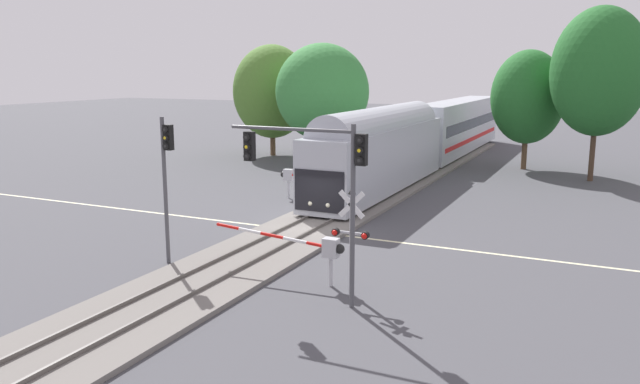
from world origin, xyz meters
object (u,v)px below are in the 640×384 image
at_px(crossing_signal_mast, 351,230).
at_px(elm_centre_background, 528,97).
at_px(traffic_signal_median, 166,167).
at_px(oak_far_right, 599,72).
at_px(crossing_gate_far, 299,176).
at_px(traffic_signal_near_right, 317,168).
at_px(oak_behind_train, 322,92).
at_px(commuter_train, 426,134).
at_px(crossing_gate_near, 317,246).
at_px(pine_left_background, 272,92).

distance_m(crossing_signal_mast, elm_centre_background, 32.14).
xyz_separation_m(traffic_signal_median, oak_far_right, (14.64, 28.14, 3.63)).
height_order(crossing_gate_far, elm_centre_background, elm_centre_background).
height_order(traffic_signal_near_right, oak_behind_train, oak_behind_train).
bearing_deg(oak_far_right, crossing_gate_far, -137.40).
height_order(commuter_train, crossing_gate_far, commuter_train).
bearing_deg(commuter_train, oak_behind_train, -168.01).
relative_size(traffic_signal_median, oak_far_right, 0.49).
bearing_deg(crossing_signal_mast, crossing_gate_near, 161.68).
bearing_deg(crossing_gate_far, pine_left_background, 124.00).
distance_m(crossing_signal_mast, oak_far_right, 29.60).
bearing_deg(traffic_signal_median, oak_far_right, 62.51).
bearing_deg(crossing_signal_mast, oak_far_right, 76.86).
relative_size(commuter_train, traffic_signal_median, 7.08).
relative_size(crossing_signal_mast, traffic_signal_median, 0.64).
height_order(crossing_gate_far, traffic_signal_median, traffic_signal_median).
height_order(commuter_train, oak_far_right, oak_far_right).
distance_m(commuter_train, oak_behind_train, 8.91).
bearing_deg(oak_far_right, crossing_signal_mast, -103.14).
bearing_deg(traffic_signal_median, pine_left_background, 112.17).
height_order(crossing_gate_far, traffic_signal_near_right, traffic_signal_near_right).
bearing_deg(oak_behind_train, commuter_train, 11.99).
height_order(pine_left_background, oak_far_right, oak_far_right).
bearing_deg(crossing_gate_near, oak_far_right, 73.64).
bearing_deg(commuter_train, traffic_signal_median, -95.28).
distance_m(crossing_signal_mast, traffic_signal_near_right, 2.64).
bearing_deg(commuter_train, elm_centre_background, 26.85).
bearing_deg(elm_centre_background, pine_left_background, -176.36).
distance_m(crossing_signal_mast, oak_behind_train, 30.11).
distance_m(crossing_gate_far, elm_centre_background, 21.43).
bearing_deg(oak_far_right, oak_behind_train, -175.13).
distance_m(pine_left_background, oak_far_right, 27.14).
bearing_deg(crossing_gate_far, crossing_gate_near, -60.42).
relative_size(crossing_signal_mast, pine_left_background, 0.38).
distance_m(crossing_gate_near, traffic_signal_median, 6.96).
bearing_deg(crossing_signal_mast, traffic_signal_near_right, -125.07).
distance_m(traffic_signal_median, elm_centre_background, 33.17).
relative_size(commuter_train, oak_behind_train, 4.28).
distance_m(traffic_signal_near_right, oak_behind_train, 30.58).
bearing_deg(elm_centre_background, commuter_train, -153.15).
distance_m(crossing_gate_near, pine_left_background, 35.69).
bearing_deg(crossing_signal_mast, elm_centre_background, 87.12).
bearing_deg(crossing_gate_near, crossing_gate_far, 119.58).
height_order(commuter_train, pine_left_background, pine_left_background).
xyz_separation_m(traffic_signal_near_right, oak_behind_train, (-12.78, 27.75, 1.39)).
distance_m(pine_left_background, oak_behind_train, 7.85).
relative_size(traffic_signal_median, elm_centre_background, 0.64).
bearing_deg(elm_centre_background, crossing_gate_far, -120.75).
height_order(traffic_signal_median, pine_left_background, pine_left_background).
distance_m(crossing_gate_near, crossing_signal_mast, 1.87).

